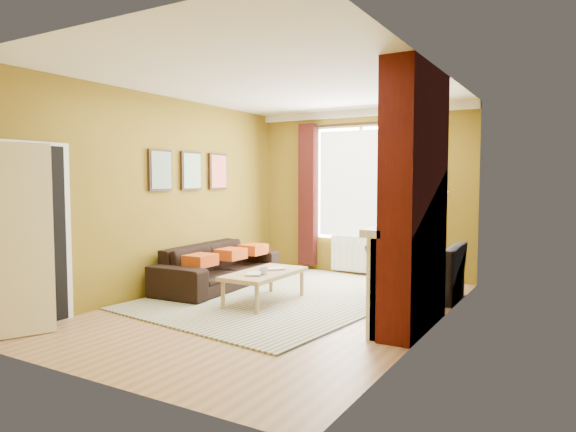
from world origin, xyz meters
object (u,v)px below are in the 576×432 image
at_px(armchair, 417,271).
at_px(floor_lamp, 441,212).
at_px(sofa, 219,266).
at_px(coffee_table, 264,275).
at_px(wicker_stool, 389,273).

height_order(armchair, floor_lamp, floor_lamp).
relative_size(sofa, floor_lamp, 1.54).
xyz_separation_m(armchair, floor_lamp, (0.14, 0.72, 0.77)).
height_order(sofa, coffee_table, sofa).
distance_m(coffee_table, wicker_stool, 2.09).
relative_size(sofa, armchair, 1.93).
xyz_separation_m(armchair, wicker_stool, (-0.56, 0.48, -0.15)).
bearing_deg(wicker_stool, coffee_table, -121.24).
relative_size(sofa, wicker_stool, 5.00).
xyz_separation_m(coffee_table, floor_lamp, (1.78, 2.02, 0.77)).
xyz_separation_m(sofa, wicker_stool, (2.21, 1.30, -0.10)).
xyz_separation_m(wicker_stool, floor_lamp, (0.69, 0.24, 0.92)).
relative_size(sofa, coffee_table, 1.77).
xyz_separation_m(sofa, coffee_table, (1.13, -0.48, 0.05)).
relative_size(coffee_table, wicker_stool, 2.82).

